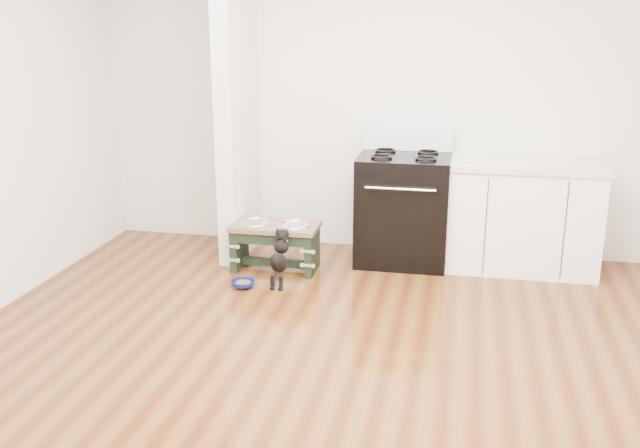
% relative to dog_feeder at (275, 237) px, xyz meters
% --- Properties ---
extents(ground, '(5.00, 5.00, 0.00)m').
position_rel_dog_feeder_xyz_m(ground, '(0.76, -1.71, -0.28)').
color(ground, '#4D230D').
rests_on(ground, ground).
extents(room_shell, '(5.00, 5.00, 5.00)m').
position_rel_dog_feeder_xyz_m(room_shell, '(0.76, -1.71, 1.34)').
color(room_shell, silver).
rests_on(room_shell, ground).
extents(partition_wall, '(0.15, 0.80, 2.70)m').
position_rel_dog_feeder_xyz_m(partition_wall, '(-0.41, 0.39, 1.07)').
color(partition_wall, silver).
rests_on(partition_wall, ground).
extents(oven_range, '(0.76, 0.69, 1.14)m').
position_rel_dog_feeder_xyz_m(oven_range, '(1.01, 0.45, 0.20)').
color(oven_range, black).
rests_on(oven_range, ground).
extents(cabinet_run, '(1.24, 0.64, 0.91)m').
position_rel_dog_feeder_xyz_m(cabinet_run, '(1.99, 0.46, 0.17)').
color(cabinet_run, white).
rests_on(cabinet_run, ground).
extents(dog_feeder, '(0.72, 0.38, 0.41)m').
position_rel_dog_feeder_xyz_m(dog_feeder, '(0.00, 0.00, 0.00)').
color(dog_feeder, black).
rests_on(dog_feeder, ground).
extents(puppy, '(0.13, 0.37, 0.44)m').
position_rel_dog_feeder_xyz_m(puppy, '(0.13, -0.33, -0.04)').
color(puppy, black).
rests_on(puppy, ground).
extents(floor_bowl, '(0.23, 0.23, 0.06)m').
position_rel_dog_feeder_xyz_m(floor_bowl, '(-0.14, -0.45, -0.25)').
color(floor_bowl, navy).
rests_on(floor_bowl, ground).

